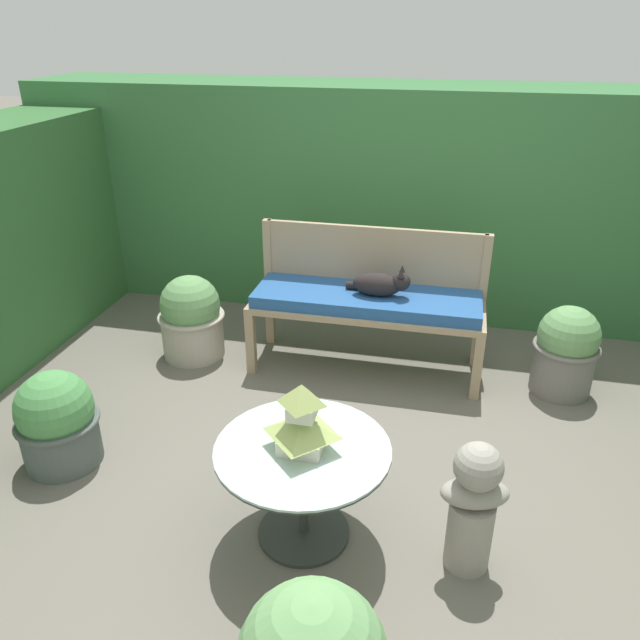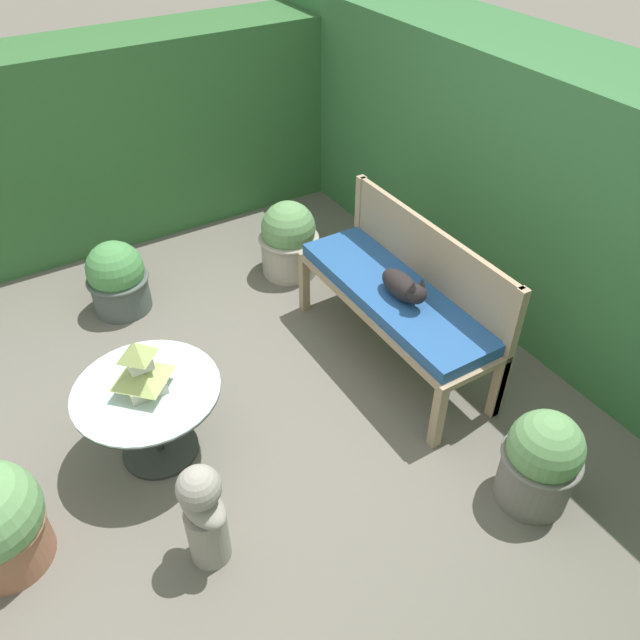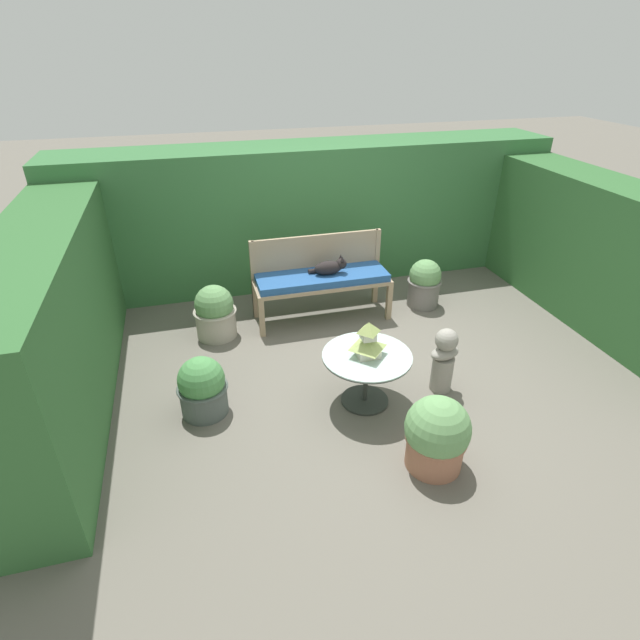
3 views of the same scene
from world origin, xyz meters
The scene contains 12 objects.
ground centered at (0.00, 0.00, 0.00)m, with size 30.00×30.00×0.00m, color #666056.
foliage_hedge_back centered at (0.00, 2.34, 0.89)m, with size 6.40×0.87×1.77m, color #38703D.
foliage_hedge_left centered at (-2.85, 0.15, 0.79)m, with size 0.70×3.51×1.59m, color #336633.
garden_bench centered at (-0.22, 1.06, 0.49)m, with size 1.57×0.52×0.57m.
bench_backrest centered at (-0.22, 1.30, 0.70)m, with size 1.57×0.06×0.96m.
cat centered at (-0.12, 1.05, 0.66)m, with size 0.43×0.17×0.21m.
patio_table centered at (-0.25, -0.56, 0.40)m, with size 0.80×0.80×0.51m.
pagoda_birdhouse centered at (-0.25, -0.56, 0.65)m, with size 0.26×0.26×0.33m.
garden_bust centered at (0.51, -0.57, 0.34)m, with size 0.33×0.23×0.65m.
potted_plant_hedge_corner centered at (-1.46, 0.98, 0.29)m, with size 0.48×0.48×0.61m.
potted_plant_path_edge centered at (-1.69, -0.32, 0.26)m, with size 0.45×0.45×0.56m.
potted_plant_patio_mid centered at (1.09, 1.05, 0.30)m, with size 0.42×0.42×0.60m.
Camera 2 is at (2.23, -0.98, 2.90)m, focal length 35.00 mm.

